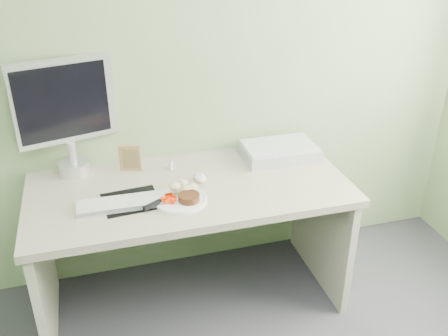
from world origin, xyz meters
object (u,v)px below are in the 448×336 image
object	(u,v)px
desk	(191,216)
monitor	(66,111)
plate	(181,200)
scanner	(279,152)

from	to	relation	value
desk	monitor	xyz separation A→B (m)	(-0.55, 0.32, 0.52)
desk	monitor	world-z (taller)	monitor
plate	monitor	distance (m)	0.74
plate	scanner	distance (m)	0.70
desk	plate	xyz separation A→B (m)	(-0.07, -0.13, 0.19)
monitor	scanner	bearing A→B (deg)	-21.08
plate	scanner	size ratio (longest dim) A/B	0.62
desk	monitor	size ratio (longest dim) A/B	2.65
scanner	desk	bearing A→B (deg)	-160.73
scanner	monitor	bearing A→B (deg)	173.82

